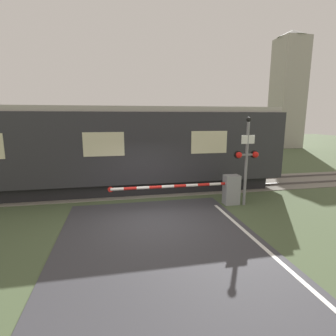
% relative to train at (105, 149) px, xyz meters
% --- Properties ---
extents(ground_plane, '(80.00, 80.00, 0.00)m').
position_rel_train_xyz_m(ground_plane, '(1.63, -4.11, -2.01)').
color(ground_plane, '#475638').
extents(track_bed, '(36.00, 3.20, 0.13)m').
position_rel_train_xyz_m(track_bed, '(1.63, 0.00, -1.98)').
color(track_bed, slate).
rests_on(track_bed, ground_plane).
extents(train, '(16.52, 2.93, 3.92)m').
position_rel_train_xyz_m(train, '(0.00, 0.00, 0.00)').
color(train, black).
rests_on(train, ground_plane).
extents(crossing_barrier, '(5.15, 0.44, 1.19)m').
position_rel_train_xyz_m(crossing_barrier, '(4.61, -2.99, -1.37)').
color(crossing_barrier, gray).
rests_on(crossing_barrier, ground_plane).
extents(signal_post, '(0.99, 0.26, 3.47)m').
position_rel_train_xyz_m(signal_post, '(5.45, -3.21, -0.03)').
color(signal_post, gray).
rests_on(signal_post, ground_plane).
extents(catenary_pole, '(0.20, 1.90, 5.71)m').
position_rel_train_xyz_m(catenary_pole, '(-5.30, 2.50, 0.99)').
color(catenary_pole, slate).
rests_on(catenary_pole, ground_plane).
extents(distant_building, '(3.26, 3.26, 12.82)m').
position_rel_train_xyz_m(distant_building, '(19.87, 15.10, 4.48)').
color(distant_building, '#9E998E').
rests_on(distant_building, ground_plane).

